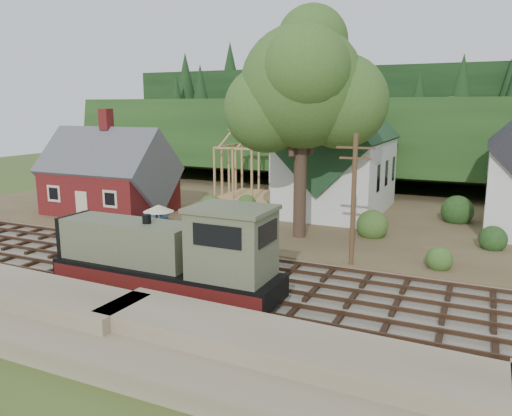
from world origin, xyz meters
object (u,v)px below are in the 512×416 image
at_px(locomotive, 172,257).
at_px(patio_set, 159,210).
at_px(car_blue, 151,220).
at_px(car_green, 79,198).

distance_m(locomotive, patio_set, 10.96).
bearing_deg(locomotive, car_blue, 130.71).
relative_size(locomotive, car_blue, 3.25).
bearing_deg(patio_set, car_blue, 136.27).
height_order(locomotive, patio_set, locomotive).
bearing_deg(car_green, locomotive, -110.18).
bearing_deg(car_blue, patio_set, -55.20).
distance_m(locomotive, car_green, 26.25).
height_order(locomotive, car_blue, locomotive).
relative_size(locomotive, car_green, 3.37).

